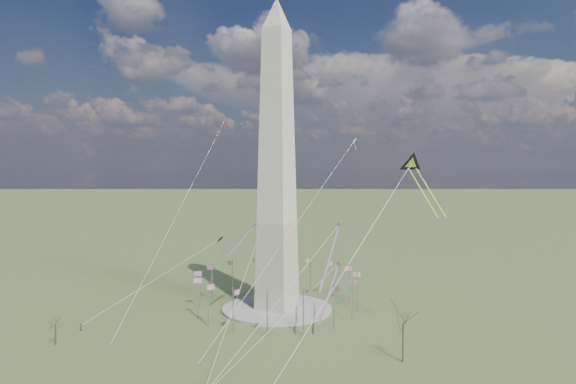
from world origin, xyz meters
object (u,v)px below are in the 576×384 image
at_px(tree_near, 403,321).
at_px(person_west, 81,327).
at_px(washington_monument, 277,164).
at_px(kite_delta_black, 413,167).

xyz_separation_m(tree_near, person_west, (-88.19, -19.40, -9.08)).
bearing_deg(washington_monument, person_west, -131.90).
xyz_separation_m(person_west, kite_delta_black, (82.31, 51.26, 46.05)).
distance_m(tree_near, person_west, 90.76).
relative_size(person_west, kite_delta_black, 0.10).
distance_m(washington_monument, person_west, 76.04).
xyz_separation_m(washington_monument, kite_delta_black, (42.38, 6.76, -0.94)).
height_order(tree_near, person_west, tree_near).
bearing_deg(tree_near, person_west, -167.59).
relative_size(washington_monument, person_west, 51.60).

